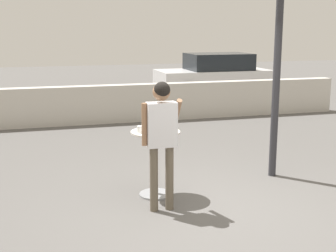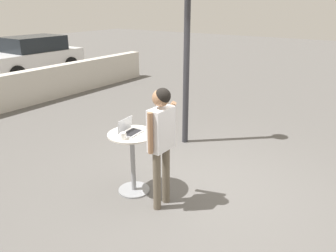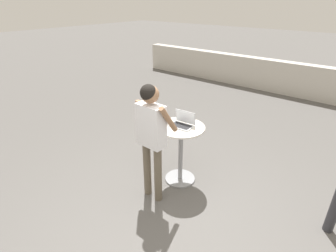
{
  "view_description": "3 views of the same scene",
  "coord_description": "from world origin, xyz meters",
  "px_view_note": "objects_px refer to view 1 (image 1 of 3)",
  "views": [
    {
      "loc": [
        -2.21,
        -5.4,
        2.42
      ],
      "look_at": [
        -0.56,
        0.32,
        1.15
      ],
      "focal_mm": 50.0,
      "sensor_mm": 36.0,
      "label": 1
    },
    {
      "loc": [
        -3.93,
        -2.05,
        2.74
      ],
      "look_at": [
        -0.51,
        0.31,
        1.18
      ],
      "focal_mm": 35.0,
      "sensor_mm": 36.0,
      "label": 2
    },
    {
      "loc": [
        1.48,
        -1.91,
        2.68
      ],
      "look_at": [
        -0.44,
        0.42,
        1.2
      ],
      "focal_mm": 28.0,
      "sensor_mm": 36.0,
      "label": 3
    }
  ],
  "objects_px": {
    "standing_person": "(162,129)",
    "laptop": "(154,127)",
    "cafe_table": "(156,154)",
    "coffee_mug": "(140,129)",
    "parked_car_near_street": "(214,75)",
    "street_lamp": "(280,8)"
  },
  "relations": [
    {
      "from": "cafe_table",
      "to": "standing_person",
      "type": "relative_size",
      "value": 0.55
    },
    {
      "from": "cafe_table",
      "to": "laptop",
      "type": "bearing_deg",
      "value": 95.78
    },
    {
      "from": "laptop",
      "to": "standing_person",
      "type": "xyz_separation_m",
      "value": [
        -0.06,
        -0.62,
        0.1
      ]
    },
    {
      "from": "coffee_mug",
      "to": "parked_car_near_street",
      "type": "bearing_deg",
      "value": 62.57
    },
    {
      "from": "cafe_table",
      "to": "street_lamp",
      "type": "bearing_deg",
      "value": 9.94
    },
    {
      "from": "coffee_mug",
      "to": "parked_car_near_street",
      "type": "distance_m",
      "value": 10.34
    },
    {
      "from": "laptop",
      "to": "street_lamp",
      "type": "relative_size",
      "value": 0.08
    },
    {
      "from": "cafe_table",
      "to": "standing_person",
      "type": "distance_m",
      "value": 0.76
    },
    {
      "from": "cafe_table",
      "to": "laptop",
      "type": "distance_m",
      "value": 0.39
    },
    {
      "from": "coffee_mug",
      "to": "standing_person",
      "type": "height_order",
      "value": "standing_person"
    },
    {
      "from": "standing_person",
      "to": "street_lamp",
      "type": "height_order",
      "value": "street_lamp"
    },
    {
      "from": "laptop",
      "to": "parked_car_near_street",
      "type": "height_order",
      "value": "parked_car_near_street"
    },
    {
      "from": "parked_car_near_street",
      "to": "laptop",
      "type": "bearing_deg",
      "value": -116.49
    },
    {
      "from": "street_lamp",
      "to": "laptop",
      "type": "bearing_deg",
      "value": -171.08
    },
    {
      "from": "laptop",
      "to": "parked_car_near_street",
      "type": "distance_m",
      "value": 10.16
    },
    {
      "from": "cafe_table",
      "to": "parked_car_near_street",
      "type": "height_order",
      "value": "parked_car_near_street"
    },
    {
      "from": "cafe_table",
      "to": "parked_car_near_street",
      "type": "relative_size",
      "value": 0.24
    },
    {
      "from": "laptop",
      "to": "coffee_mug",
      "type": "bearing_deg",
      "value": -160.11
    },
    {
      "from": "coffee_mug",
      "to": "standing_person",
      "type": "bearing_deg",
      "value": -72.49
    },
    {
      "from": "laptop",
      "to": "standing_person",
      "type": "height_order",
      "value": "standing_person"
    },
    {
      "from": "coffee_mug",
      "to": "standing_person",
      "type": "xyz_separation_m",
      "value": [
        0.17,
        -0.53,
        0.1
      ]
    },
    {
      "from": "standing_person",
      "to": "laptop",
      "type": "bearing_deg",
      "value": 84.19
    }
  ]
}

